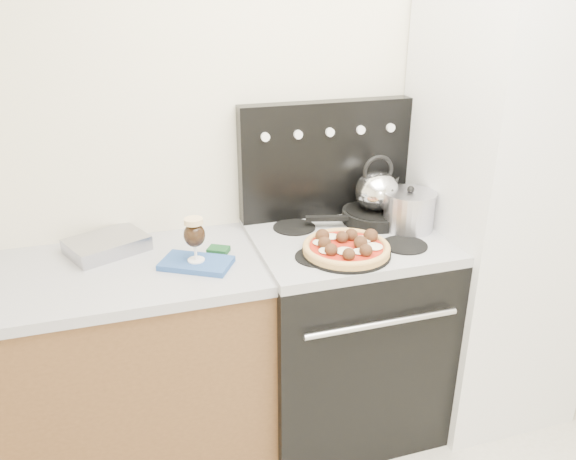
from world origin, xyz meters
name	(u,v)px	position (x,y,z in m)	size (l,w,h in m)	color
room_shell	(463,256)	(0.00, 0.29, 1.25)	(3.52, 3.01, 2.52)	beige
base_cabinet	(80,381)	(-1.02, 1.20, 0.43)	(1.45, 0.60, 0.86)	brown
countertop	(62,280)	(-1.02, 1.20, 0.88)	(1.48, 0.63, 0.04)	#ACABB4
stove_body	(343,336)	(0.08, 1.18, 0.44)	(0.76, 0.65, 0.88)	black
cooktop	(347,241)	(0.08, 1.18, 0.90)	(0.76, 0.65, 0.04)	#ADADB2
backguard	(325,159)	(0.08, 1.45, 1.17)	(0.76, 0.08, 0.50)	black
fridge	(498,213)	(0.78, 1.15, 0.95)	(0.64, 0.68, 1.90)	silver
foil_sheet	(107,245)	(-0.86, 1.36, 0.93)	(0.29, 0.21, 0.06)	silver
oven_mitt	(196,263)	(-0.54, 1.13, 0.91)	(0.26, 0.15, 0.02)	#284D93
beer_glass	(195,240)	(-0.54, 1.13, 1.01)	(0.08, 0.08, 0.17)	black
pizza_pan	(346,253)	(0.01, 1.02, 0.93)	(0.34, 0.34, 0.01)	black
pizza	(346,246)	(0.01, 1.02, 0.95)	(0.33, 0.33, 0.05)	tan
skillet	(375,216)	(0.26, 1.29, 0.95)	(0.29, 0.29, 0.05)	black
tea_kettle	(377,188)	(0.26, 1.29, 1.07)	(0.19, 0.19, 0.21)	white
stock_pot	(409,212)	(0.35, 1.18, 1.00)	(0.21, 0.21, 0.15)	#B9B8C5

